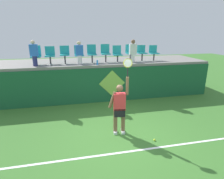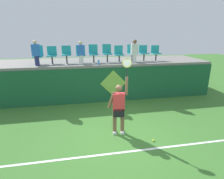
% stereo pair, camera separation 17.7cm
% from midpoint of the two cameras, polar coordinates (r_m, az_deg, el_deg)
% --- Properties ---
extents(ground_plane, '(40.00, 40.00, 0.00)m').
position_cam_midpoint_polar(ground_plane, '(6.32, 2.41, -14.05)').
color(ground_plane, '#3D752D').
extents(court_back_wall, '(11.32, 0.20, 1.67)m').
position_cam_midpoint_polar(court_back_wall, '(8.93, -2.22, 1.42)').
color(court_back_wall, '#195633').
rests_on(court_back_wall, ground_plane).
extents(spectator_platform, '(11.32, 2.80, 0.12)m').
position_cam_midpoint_polar(spectator_platform, '(10.05, -3.44, 8.44)').
color(spectator_platform, gray).
rests_on(spectator_platform, court_back_wall).
extents(court_baseline_stripe, '(10.19, 0.08, 0.01)m').
position_cam_midpoint_polar(court_baseline_stripe, '(5.62, 4.54, -18.60)').
color(court_baseline_stripe, white).
rests_on(court_baseline_stripe, ground_plane).
extents(tennis_player, '(0.75, 0.31, 2.52)m').
position_cam_midpoint_polar(tennis_player, '(6.08, 2.95, -5.32)').
color(tennis_player, white).
rests_on(tennis_player, ground_plane).
extents(tennis_ball, '(0.07, 0.07, 0.07)m').
position_cam_midpoint_polar(tennis_ball, '(6.19, 13.41, -14.97)').
color(tennis_ball, '#D1E533').
rests_on(tennis_ball, ground_plane).
extents(water_bottle, '(0.08, 0.08, 0.23)m').
position_cam_midpoint_polar(water_bottle, '(8.80, -3.55, 8.29)').
color(water_bottle, '#338CE5').
rests_on(water_bottle, spectator_platform).
extents(stadium_chair_0, '(0.44, 0.42, 0.87)m').
position_cam_midpoint_polar(stadium_chair_0, '(9.57, -21.21, 10.05)').
color(stadium_chair_0, '#38383D').
rests_on(stadium_chair_0, spectator_platform).
extents(stadium_chair_1, '(0.44, 0.42, 0.83)m').
position_cam_midpoint_polar(stadium_chair_1, '(9.48, -17.41, 10.31)').
color(stadium_chair_1, '#38383D').
rests_on(stadium_chair_1, spectator_platform).
extents(stadium_chair_2, '(0.44, 0.42, 0.84)m').
position_cam_midpoint_polar(stadium_chair_2, '(9.42, -13.25, 10.75)').
color(stadium_chair_2, '#38383D').
rests_on(stadium_chair_2, spectator_platform).
extents(stadium_chair_3, '(0.44, 0.42, 0.86)m').
position_cam_midpoint_polar(stadium_chair_3, '(9.42, -9.03, 10.91)').
color(stadium_chair_3, '#38383D').
rests_on(stadium_chair_3, spectator_platform).
extents(stadium_chair_4, '(0.44, 0.42, 0.88)m').
position_cam_midpoint_polar(stadium_chair_4, '(9.46, -5.17, 11.20)').
color(stadium_chair_4, '#38383D').
rests_on(stadium_chair_4, spectator_platform).
extents(stadium_chair_5, '(0.44, 0.42, 0.89)m').
position_cam_midpoint_polar(stadium_chair_5, '(9.55, -0.99, 11.38)').
color(stadium_chair_5, '#38383D').
rests_on(stadium_chair_5, spectator_platform).
extents(stadium_chair_6, '(0.44, 0.42, 0.81)m').
position_cam_midpoint_polar(stadium_chair_6, '(9.68, 2.67, 11.10)').
color(stadium_chair_6, '#38383D').
rests_on(stadium_chair_6, spectator_platform).
extents(stadium_chair_7, '(0.44, 0.42, 0.85)m').
position_cam_midpoint_polar(stadium_chair_7, '(9.85, 6.63, 11.38)').
color(stadium_chair_7, '#38383D').
rests_on(stadium_chair_7, spectator_platform).
extents(stadium_chair_8, '(0.44, 0.42, 0.81)m').
position_cam_midpoint_polar(stadium_chair_8, '(10.05, 10.19, 11.25)').
color(stadium_chair_8, '#38383D').
rests_on(stadium_chair_8, spectator_platform).
extents(stadium_chair_9, '(0.44, 0.42, 0.79)m').
position_cam_midpoint_polar(stadium_chair_9, '(10.31, 13.72, 11.07)').
color(stadium_chair_9, '#38383D').
rests_on(stadium_chair_9, spectator_platform).
extents(spectator_0, '(0.34, 0.20, 1.13)m').
position_cam_midpoint_polar(spectator_0, '(9.15, -21.74, 10.46)').
color(spectator_0, navy).
rests_on(spectator_0, spectator_platform).
extents(spectator_1, '(0.34, 0.20, 1.12)m').
position_cam_midpoint_polar(spectator_1, '(9.42, 7.44, 11.70)').
color(spectator_1, white).
rests_on(spectator_1, spectator_platform).
extents(spectator_2, '(0.34, 0.20, 1.08)m').
position_cam_midpoint_polar(spectator_2, '(8.98, -8.95, 11.17)').
color(spectator_2, white).
rests_on(spectator_2, spectator_platform).
extents(wall_signage_mount, '(1.27, 0.01, 1.56)m').
position_cam_midpoint_polar(wall_signage_mount, '(9.18, 0.93, -3.62)').
color(wall_signage_mount, '#195633').
rests_on(wall_signage_mount, ground_plane).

